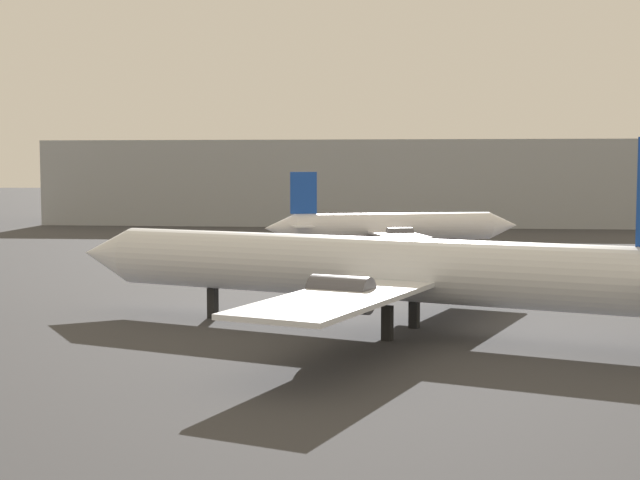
% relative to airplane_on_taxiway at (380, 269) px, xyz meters
% --- Properties ---
extents(airplane_on_taxiway, '(33.25, 25.74, 8.96)m').
position_rel_airplane_on_taxiway_xyz_m(airplane_on_taxiway, '(0.00, 0.00, 0.00)').
color(airplane_on_taxiway, silver).
rests_on(airplane_on_taxiway, ground_plane).
extents(airplane_far_left, '(22.24, 17.17, 7.26)m').
position_rel_airplane_on_taxiway_xyz_m(airplane_far_left, '(-0.61, 36.50, -0.49)').
color(airplane_far_left, white).
rests_on(airplane_far_left, ground_plane).
extents(terminal_building, '(99.58, 19.86, 11.05)m').
position_rel_airplane_on_taxiway_xyz_m(terminal_building, '(2.39, 82.21, 2.53)').
color(terminal_building, '#999EA3').
rests_on(terminal_building, ground_plane).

